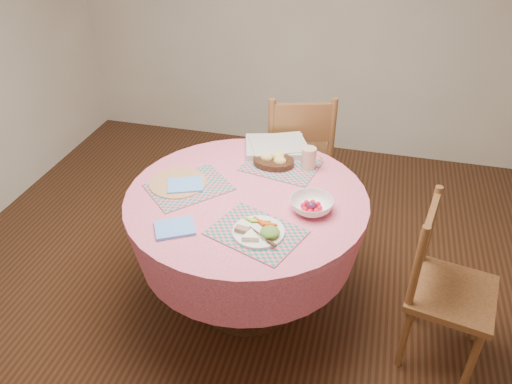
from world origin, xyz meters
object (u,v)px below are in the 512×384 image
dining_table (247,226)px  chair_right (443,284)px  wicker_trivet (178,183)px  dinner_plate (260,231)px  bread_bowl (274,160)px  fruit_bowl (312,205)px  chair_back (298,156)px  latte_mug (309,158)px

dining_table → chair_right: 1.02m
wicker_trivet → dinner_plate: size_ratio=1.25×
wicker_trivet → bread_bowl: (0.45, 0.31, 0.03)m
bread_bowl → dining_table: bearing=-101.9°
wicker_trivet → bread_bowl: size_ratio=1.30×
dining_table → fruit_bowl: (0.34, -0.05, 0.23)m
dinner_plate → bread_bowl: bearing=97.0°
wicker_trivet → fruit_bowl: (0.72, -0.06, 0.03)m
dinner_plate → fruit_bowl: (0.20, 0.25, 0.01)m
chair_right → fruit_bowl: 0.74m
dining_table → bread_bowl: (0.07, 0.32, 0.23)m
dining_table → fruit_bowl: 0.41m
chair_back → bread_bowl: size_ratio=4.30×
fruit_bowl → chair_right: bearing=-3.8°
bread_bowl → fruit_bowl: size_ratio=1.00×
chair_back → latte_mug: (0.15, -0.52, 0.30)m
dining_table → chair_right: chair_right is taller
bread_bowl → chair_back: bearing=85.2°
chair_back → wicker_trivet: (-0.49, -0.85, 0.24)m
bread_bowl → fruit_bowl: bearing=-53.9°
chair_right → latte_mug: bearing=71.1°
dining_table → latte_mug: latte_mug is taller
chair_right → latte_mug: size_ratio=7.38×
latte_mug → dining_table: bearing=-127.5°
chair_back → latte_mug: bearing=89.4°
wicker_trivet → latte_mug: bearing=27.2°
chair_right → wicker_trivet: (-1.39, 0.10, 0.29)m
chair_right → bread_bowl: size_ratio=3.88×
wicker_trivet → fruit_bowl: size_ratio=1.30×
chair_right → dining_table: bearing=95.9°
dining_table → wicker_trivet: (-0.38, 0.01, 0.20)m
dinner_plate → bread_bowl: size_ratio=1.04×
chair_right → bread_bowl: bearing=77.2°
fruit_bowl → chair_back: bearing=103.9°
fruit_bowl → bread_bowl: bearing=126.1°
chair_right → chair_back: size_ratio=0.90×
dinner_plate → latte_mug: latte_mug is taller
dinner_plate → fruit_bowl: fruit_bowl is taller
chair_back → dinner_plate: size_ratio=4.14×
dining_table → bread_bowl: size_ratio=5.39×
chair_back → dinner_plate: 1.19m
chair_back → bread_bowl: bearing=68.8°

